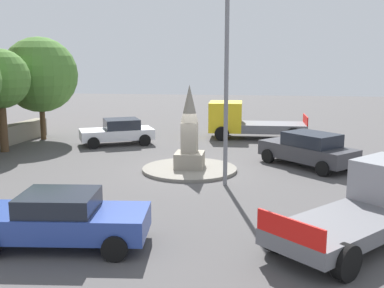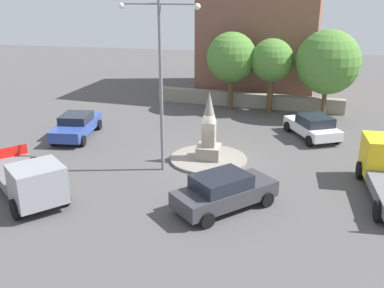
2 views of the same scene
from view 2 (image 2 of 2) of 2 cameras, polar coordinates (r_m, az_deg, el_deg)
ground_plane at (r=23.40m, az=2.14°, el=-2.10°), size 80.00×80.00×0.00m
traffic_island at (r=23.37m, az=2.14°, el=-1.94°), size 4.07×4.07×0.14m
monument at (r=22.85m, az=2.19°, el=1.58°), size 1.21×1.21×3.56m
streetlamp at (r=20.82m, az=-4.08°, el=9.67°), size 3.74×0.28×8.45m
car_white_approaching at (r=27.52m, az=15.31°, el=2.24°), size 3.36×4.37×1.42m
car_dark_grey_waiting at (r=18.25m, az=4.16°, el=-6.06°), size 4.34×4.33×1.54m
car_blue_far_side at (r=27.60m, az=-14.67°, el=2.36°), size 2.33×4.60×1.42m
truck_grey_parked_right at (r=20.02m, az=-20.16°, el=-4.41°), size 5.45×5.30×1.96m
stone_boundary_wall at (r=33.75m, az=7.15°, el=5.66°), size 14.05×2.18×1.05m
corner_building at (r=38.48m, az=9.09°, el=15.57°), size 10.10×9.38×11.96m
tree_near_wall at (r=31.65m, az=17.13°, el=10.05°), size 4.34×4.34×5.97m
tree_mid_cluster at (r=31.88m, az=10.27°, el=10.51°), size 3.01×3.01×5.26m
tree_far_corner at (r=32.33m, az=5.12°, el=11.04°), size 3.59×3.59×5.61m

